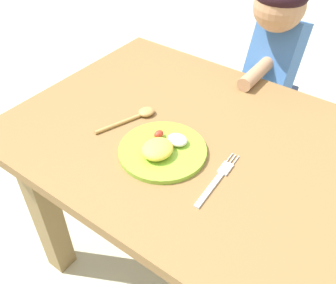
# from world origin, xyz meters

# --- Properties ---
(ground_plane) EXTENTS (8.00, 8.00, 0.00)m
(ground_plane) POSITION_xyz_m (0.00, 0.00, 0.00)
(ground_plane) COLOR beige
(dining_table) EXTENTS (1.19, 0.78, 0.69)m
(dining_table) POSITION_xyz_m (0.00, 0.00, 0.56)
(dining_table) COLOR olive
(dining_table) RESTS_ON ground_plane
(plate) EXTENTS (0.24, 0.24, 0.05)m
(plate) POSITION_xyz_m (-0.09, -0.12, 0.71)
(plate) COLOR #88BC35
(plate) RESTS_ON dining_table
(fork) EXTENTS (0.03, 0.21, 0.01)m
(fork) POSITION_xyz_m (0.08, -0.12, 0.70)
(fork) COLOR silver
(fork) RESTS_ON dining_table
(spoon) EXTENTS (0.09, 0.19, 0.02)m
(spoon) POSITION_xyz_m (-0.25, -0.03, 0.70)
(spoon) COLOR tan
(spoon) RESTS_ON dining_table
(person) EXTENTS (0.17, 0.37, 1.01)m
(person) POSITION_xyz_m (-0.06, 0.53, 0.55)
(person) COLOR #3E4967
(person) RESTS_ON ground_plane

